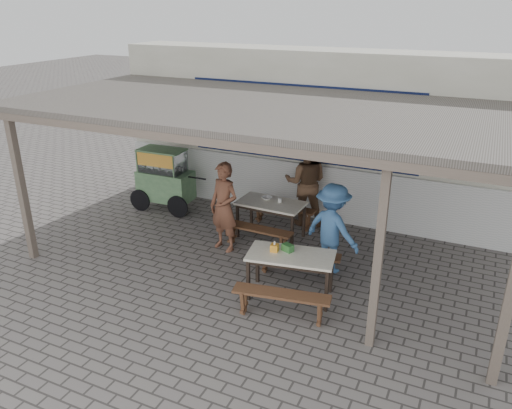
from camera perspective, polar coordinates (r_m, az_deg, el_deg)
The scene contains 17 objects.
ground at distance 8.68m, azimuth -1.16°, elevation -8.30°, with size 60.00×60.00×0.00m, color #615C58.
back_wall at distance 11.14m, azimuth 6.99°, elevation 8.05°, with size 9.00×1.28×3.50m.
warung_roof at distance 8.46m, azimuth 1.53°, elevation 10.67°, with size 9.00×4.21×2.81m.
table_left at distance 9.82m, azimuth 1.72°, elevation -0.18°, with size 1.32×0.76×0.75m.
bench_left_street at distance 9.46m, azimuth 0.13°, elevation -3.30°, with size 1.41×0.32×0.45m.
bench_left_wall at distance 10.46m, azimuth 3.11°, elevation -0.76°, with size 1.41×0.32×0.45m.
table_right at distance 7.86m, azimuth 4.00°, elevation -6.21°, with size 1.45×0.91×0.75m.
bench_right_street at distance 7.47m, azimuth 2.92°, elevation -10.79°, with size 1.48×0.53×0.45m.
bench_right_wall at distance 8.59m, azimuth 4.82°, elevation -6.15°, with size 1.48×0.53×0.45m.
vendor_cart at distance 11.36m, azimuth -10.42°, elevation 3.10°, with size 1.76×0.72×1.40m.
patron_street_side at distance 9.30m, azimuth -3.67°, elevation -0.30°, with size 0.62×0.41×1.71m, color brown.
patron_wall_side at distance 10.43m, azimuth 5.72°, elevation 2.54°, with size 0.89×0.70×1.84m, color brown.
patron_right_table at distance 8.62m, azimuth 8.71°, elevation -2.76°, with size 1.04×0.60×1.61m, color #3C6AA2.
tissue_box at distance 7.88m, azimuth 2.13°, elevation -4.97°, with size 0.12×0.12×0.12m, color orange.
donation_box at distance 7.89m, azimuth 3.64°, elevation -4.95°, with size 0.17×0.12×0.12m, color #2F6A2F.
condiment_jar at distance 9.79m, azimuth 2.74°, elevation 0.50°, with size 0.08×0.08×0.09m, color silver.
condiment_bowl at distance 9.94m, azimuth 1.26°, elevation 0.76°, with size 0.20×0.20×0.05m, color white.
Camera 1 is at (3.33, -6.71, 4.39)m, focal length 35.00 mm.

